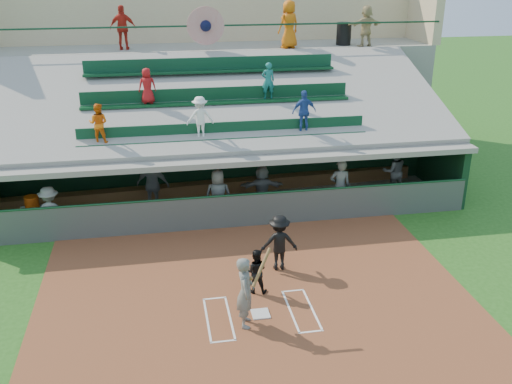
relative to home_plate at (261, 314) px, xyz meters
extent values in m
plane|color=#225517|center=(0.00, 0.00, -0.04)|extent=(100.00, 100.00, 0.00)
cube|color=brown|center=(0.00, 0.50, -0.03)|extent=(11.00, 9.00, 0.02)
cube|color=silver|center=(0.00, 0.00, 0.00)|extent=(0.43, 0.43, 0.03)
cube|color=white|center=(-0.75, 0.00, -0.01)|extent=(0.05, 1.80, 0.01)
cube|color=white|center=(0.75, 0.00, -0.01)|extent=(0.05, 1.80, 0.01)
cube|color=silver|center=(-1.30, 0.00, -0.01)|extent=(0.05, 1.80, 0.01)
cube|color=white|center=(1.30, 0.00, -0.01)|extent=(0.05, 1.80, 0.01)
cube|color=white|center=(-1.02, 0.90, -0.01)|extent=(0.60, 0.05, 0.01)
cube|color=white|center=(1.02, 0.90, -0.01)|extent=(0.60, 0.05, 0.01)
cube|color=silver|center=(-1.02, -0.90, -0.01)|extent=(0.60, 0.05, 0.01)
cube|color=white|center=(1.02, -0.90, -0.01)|extent=(0.60, 0.05, 0.01)
cube|color=gray|center=(0.00, 6.75, -0.02)|extent=(16.00, 3.50, 0.04)
cube|color=gray|center=(0.00, 13.50, 2.26)|extent=(20.00, 3.00, 4.60)
cube|color=#4D524D|center=(0.00, 5.00, 0.52)|extent=(16.00, 0.06, 1.10)
cylinder|color=#154425|center=(0.00, 5.00, 1.09)|extent=(16.00, 0.08, 0.08)
cube|color=black|center=(0.00, 8.50, 1.07)|extent=(16.00, 0.25, 2.20)
cube|color=black|center=(8.00, 6.75, 1.07)|extent=(0.25, 3.50, 2.20)
cube|color=gray|center=(0.00, 6.75, 2.17)|extent=(16.40, 3.90, 0.18)
cube|color=gray|center=(0.00, 10.25, 1.12)|extent=(16.40, 3.50, 2.30)
cube|color=gray|center=(0.00, 11.90, 2.26)|extent=(16.40, 0.30, 4.60)
cube|color=gray|center=(0.00, 8.60, 3.42)|extent=(16.40, 6.51, 2.37)
cube|color=#0D3C22|center=(0.00, 6.20, 2.62)|extent=(9.40, 0.42, 0.08)
cube|color=#0C3822|center=(0.00, 6.40, 2.88)|extent=(9.40, 0.06, 0.45)
cube|color=#0D3D1D|center=(0.00, 8.10, 3.37)|extent=(9.40, 0.42, 0.08)
cube|color=#0C371F|center=(0.00, 8.30, 3.62)|extent=(9.40, 0.06, 0.45)
cube|color=#0B341C|center=(0.00, 10.00, 4.12)|extent=(9.40, 0.42, 0.08)
cube|color=#0D3B24|center=(0.00, 10.20, 4.38)|extent=(9.40, 0.06, 0.45)
imported|color=orange|center=(-3.96, 6.30, 3.28)|extent=(0.70, 0.60, 1.25)
imported|color=white|center=(-0.80, 6.30, 3.33)|extent=(0.89, 0.55, 1.34)
imported|color=#264999|center=(2.63, 6.30, 3.36)|extent=(0.86, 0.43, 1.41)
imported|color=#A51214|center=(-2.41, 8.20, 4.01)|extent=(0.61, 0.42, 1.21)
imported|color=#176965|center=(1.79, 8.20, 4.04)|extent=(0.47, 0.32, 1.28)
cylinder|color=#123921|center=(0.00, 12.00, 5.56)|extent=(20.00, 0.07, 0.07)
cylinder|color=#B41F19|center=(0.00, 11.98, 5.56)|extent=(1.50, 0.06, 1.50)
sphere|color=black|center=(0.00, 11.95, 5.56)|extent=(0.44, 0.44, 0.44)
cube|color=tan|center=(0.00, 15.00, 6.16)|extent=(20.00, 0.40, 3.20)
cube|color=tan|center=(10.00, 13.50, 6.16)|extent=(0.40, 3.00, 3.20)
imported|color=#575954|center=(-0.42, -0.33, 0.86)|extent=(0.50, 0.69, 1.76)
cylinder|color=brown|center=(-0.07, -0.48, 1.57)|extent=(0.56, 0.54, 0.75)
sphere|color=olive|center=(-0.29, -0.33, 1.22)|extent=(0.10, 0.10, 0.10)
imported|color=black|center=(0.07, 1.04, 0.59)|extent=(0.68, 0.59, 1.21)
imported|color=black|center=(0.92, 2.13, 0.79)|extent=(1.06, 0.65, 1.60)
cube|color=brown|center=(-0.18, 7.93, 0.23)|extent=(15.26, 1.40, 0.46)
cube|color=silver|center=(-6.25, 5.98, 0.34)|extent=(0.78, 0.59, 0.68)
cylinder|color=#CA490B|center=(-6.22, 5.95, 0.90)|extent=(0.44, 0.44, 0.44)
imported|color=#5F625C|center=(-5.56, 5.24, 0.84)|extent=(1.10, 0.66, 1.66)
imported|color=#5A5C57|center=(-2.44, 6.69, 0.97)|extent=(1.22, 0.82, 1.92)
imported|color=#51544F|center=(-0.36, 5.57, 0.88)|extent=(0.93, 0.68, 1.75)
imported|color=#60625D|center=(1.20, 6.14, 0.81)|extent=(1.53, 0.61, 1.61)
imported|color=#565853|center=(3.73, 5.45, 0.95)|extent=(0.74, 0.53, 1.89)
imported|color=#5E615B|center=(6.18, 6.70, 0.89)|extent=(0.92, 0.75, 1.77)
cylinder|color=black|center=(6.06, 12.83, 5.04)|extent=(0.63, 0.63, 0.95)
imported|color=red|center=(-3.27, 13.01, 5.45)|extent=(1.07, 0.53, 1.77)
imported|color=#D0610C|center=(3.48, 12.27, 5.53)|extent=(1.10, 0.93, 1.92)
imported|color=tan|center=(6.84, 12.27, 5.41)|extent=(1.64, 0.82, 1.69)
camera|label=1|loc=(-2.18, -11.52, 7.96)|focal=40.00mm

